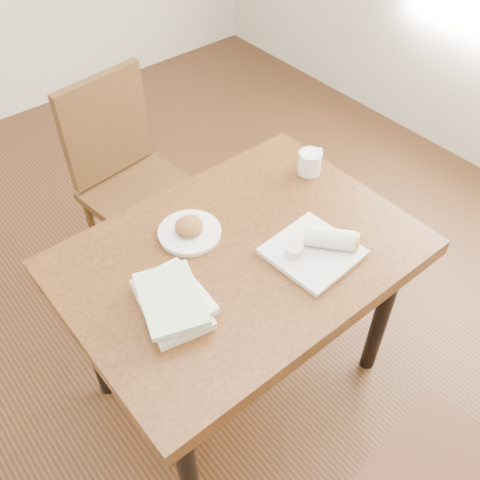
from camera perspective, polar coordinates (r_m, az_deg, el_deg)
ground at (r=2.29m, az=0.00°, el=-14.28°), size 4.00×5.00×0.01m
table at (r=1.75m, az=0.00°, el=-3.22°), size 1.10×0.79×0.75m
chair_far at (r=2.35m, az=-11.81°, el=7.04°), size 0.47×0.47×0.95m
plate_scone at (r=1.73m, az=-5.40°, el=1.04°), size 0.21×0.21×0.07m
coffee_mug at (r=1.97m, az=7.50°, el=8.29°), size 0.13×0.09×0.09m
plate_burrito at (r=1.68m, az=8.35°, el=-0.80°), size 0.27×0.27×0.08m
book_stack at (r=1.53m, az=-7.20°, el=-6.46°), size 0.23×0.28×0.06m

